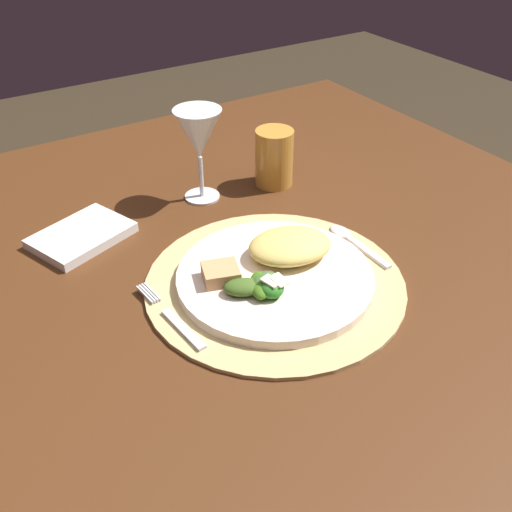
% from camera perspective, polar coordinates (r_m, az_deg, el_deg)
% --- Properties ---
extents(dining_table, '(1.27, 1.07, 0.74)m').
position_cam_1_polar(dining_table, '(0.98, -3.60, -4.82)').
color(dining_table, '#492711').
rests_on(dining_table, ground).
extents(placemat, '(0.37, 0.37, 0.01)m').
position_cam_1_polar(placemat, '(0.84, 1.82, -2.60)').
color(placemat, tan).
rests_on(placemat, dining_table).
extents(dinner_plate, '(0.28, 0.28, 0.01)m').
position_cam_1_polar(dinner_plate, '(0.84, 1.84, -2.06)').
color(dinner_plate, '#EFDCC7').
rests_on(dinner_plate, placemat).
extents(pasta_serving, '(0.14, 0.12, 0.03)m').
position_cam_1_polar(pasta_serving, '(0.86, 3.27, 0.98)').
color(pasta_serving, '#EBCA64').
rests_on(pasta_serving, dinner_plate).
extents(salad_greens, '(0.09, 0.07, 0.03)m').
position_cam_1_polar(salad_greens, '(0.79, 0.39, -2.82)').
color(salad_greens, '#3F5E1F').
rests_on(salad_greens, dinner_plate).
extents(bread_piece, '(0.06, 0.06, 0.02)m').
position_cam_1_polar(bread_piece, '(0.82, -3.40, -1.69)').
color(bread_piece, tan).
rests_on(bread_piece, dinner_plate).
extents(fork, '(0.03, 0.16, 0.00)m').
position_cam_1_polar(fork, '(0.78, -7.99, -5.95)').
color(fork, silver).
rests_on(fork, placemat).
extents(spoon, '(0.03, 0.14, 0.01)m').
position_cam_1_polar(spoon, '(0.94, 9.00, 1.69)').
color(spoon, silver).
rests_on(spoon, placemat).
extents(napkin, '(0.17, 0.15, 0.02)m').
position_cam_1_polar(napkin, '(0.97, -16.40, 1.89)').
color(napkin, white).
rests_on(napkin, dining_table).
extents(wine_glass, '(0.08, 0.08, 0.16)m').
position_cam_1_polar(wine_glass, '(1.00, -5.53, 11.39)').
color(wine_glass, silver).
rests_on(wine_glass, dining_table).
extents(amber_tumbler, '(0.07, 0.07, 0.10)m').
position_cam_1_polar(amber_tumbler, '(1.07, 1.76, 9.42)').
color(amber_tumbler, '#C58632').
rests_on(amber_tumbler, dining_table).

